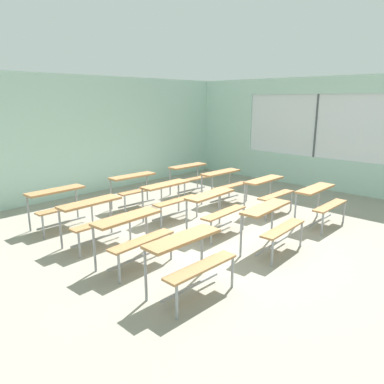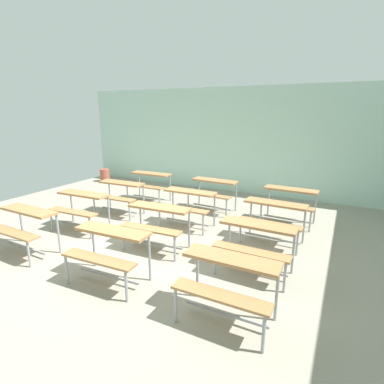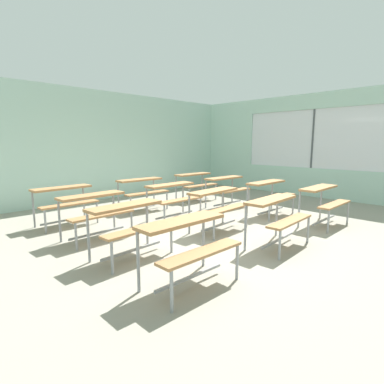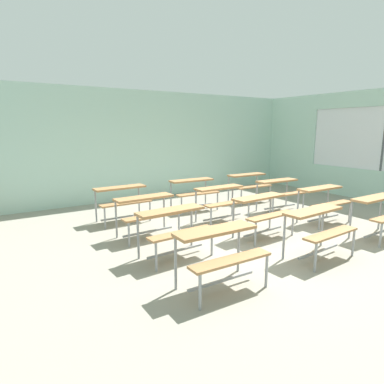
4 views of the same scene
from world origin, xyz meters
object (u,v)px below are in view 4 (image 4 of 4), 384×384
at_px(desk_bench_r2c1, 222,196).
at_px(desk_bench_r3c1, 194,187).
at_px(desk_bench_r2c0, 147,207).
at_px(desk_bench_r1c1, 263,207).
at_px(desk_bench_r1c2, 324,196).
at_px(desk_bench_r0c1, 319,222).
at_px(desk_bench_r2c2, 280,188).
at_px(desk_bench_r3c2, 249,181).
at_px(desk_bench_r0c2, 381,208).
at_px(desk_bench_r3c0, 122,196).
at_px(desk_bench_r0c0, 221,245).
at_px(desk_bench_r1c0, 174,222).

relative_size(desk_bench_r2c1, desk_bench_r3c1, 0.98).
bearing_deg(desk_bench_r2c1, desk_bench_r2c0, -178.40).
bearing_deg(desk_bench_r1c1, desk_bench_r2c1, 88.57).
height_order(desk_bench_r1c1, desk_bench_r1c2, same).
bearing_deg(desk_bench_r1c2, desk_bench_r0c1, -145.68).
distance_m(desk_bench_r1c2, desk_bench_r2c1, 2.15).
height_order(desk_bench_r2c0, desk_bench_r2c2, same).
bearing_deg(desk_bench_r2c0, desk_bench_r2c2, -1.48).
height_order(desk_bench_r2c2, desk_bench_r3c2, same).
height_order(desk_bench_r2c0, desk_bench_r3c1, same).
bearing_deg(desk_bench_r0c1, desk_bench_r0c2, -3.38).
relative_size(desk_bench_r2c0, desk_bench_r3c0, 1.01).
distance_m(desk_bench_r0c0, desk_bench_r0c1, 1.87).
xyz_separation_m(desk_bench_r0c1, desk_bench_r1c1, (-0.00, 1.19, 0.00)).
xyz_separation_m(desk_bench_r1c1, desk_bench_r3c2, (1.79, 2.33, 0.00)).
xyz_separation_m(desk_bench_r1c2, desk_bench_r3c0, (-3.56, 2.38, 0.00)).
xyz_separation_m(desk_bench_r1c0, desk_bench_r2c0, (0.05, 1.11, 0.00)).
bearing_deg(desk_bench_r2c1, desk_bench_r3c2, 32.24).
xyz_separation_m(desk_bench_r1c0, desk_bench_r3c0, (0.04, 2.31, 0.00)).
bearing_deg(desk_bench_r3c1, desk_bench_r3c0, -176.69).
xyz_separation_m(desk_bench_r1c2, desk_bench_r3c1, (-1.72, 2.39, 0.00)).
height_order(desk_bench_r3c1, desk_bench_r3c2, same).
relative_size(desk_bench_r2c2, desk_bench_r3c1, 1.00).
distance_m(desk_bench_r1c0, desk_bench_r2c1, 2.16).
bearing_deg(desk_bench_r1c0, desk_bench_r3c1, 48.40).
xyz_separation_m(desk_bench_r2c1, desk_bench_r3c2, (1.83, 1.14, 0.00)).
distance_m(desk_bench_r3c0, desk_bench_r3c1, 1.83).
relative_size(desk_bench_r3c0, desk_bench_r3c2, 0.99).
height_order(desk_bench_r2c1, desk_bench_r2c2, same).
bearing_deg(desk_bench_r3c0, desk_bench_r3c1, -0.88).
height_order(desk_bench_r0c2, desk_bench_r3c2, same).
relative_size(desk_bench_r1c0, desk_bench_r3c1, 1.00).
relative_size(desk_bench_r2c1, desk_bench_r2c2, 0.98).
height_order(desk_bench_r1c2, desk_bench_r3c1, same).
distance_m(desk_bench_r0c2, desk_bench_r1c0, 3.81).
xyz_separation_m(desk_bench_r1c0, desk_bench_r2c2, (3.58, 1.13, 0.00)).
xyz_separation_m(desk_bench_r0c0, desk_bench_r2c0, (0.07, 2.29, 0.00)).
xyz_separation_m(desk_bench_r3c0, desk_bench_r3c1, (1.83, 0.01, 0.00)).
bearing_deg(desk_bench_r2c1, desk_bench_r0c2, -53.02).
bearing_deg(desk_bench_r2c0, desk_bench_r2c1, -0.46).
relative_size(desk_bench_r1c2, desk_bench_r2c2, 0.98).
relative_size(desk_bench_r2c0, desk_bench_r2c1, 1.02).
distance_m(desk_bench_r0c0, desk_bench_r0c2, 3.62).
distance_m(desk_bench_r0c1, desk_bench_r1c1, 1.19).
bearing_deg(desk_bench_r3c2, desk_bench_r3c1, -178.57).
bearing_deg(desk_bench_r3c2, desk_bench_r3c0, -177.85).
relative_size(desk_bench_r0c1, desk_bench_r1c2, 1.02).
xyz_separation_m(desk_bench_r2c0, desk_bench_r3c2, (3.60, 1.19, 0.00)).
bearing_deg(desk_bench_r1c1, desk_bench_r1c0, 176.11).
height_order(desk_bench_r1c2, desk_bench_r2c2, same).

